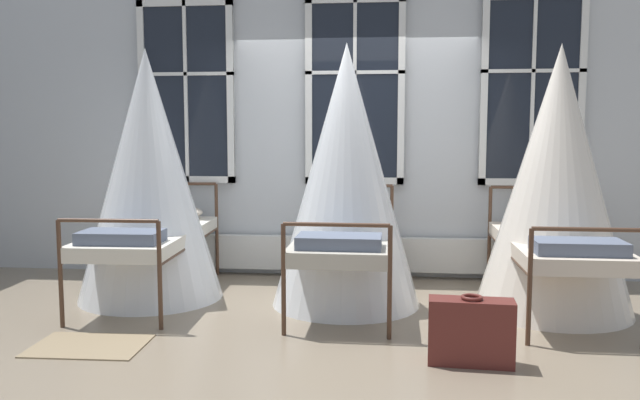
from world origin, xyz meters
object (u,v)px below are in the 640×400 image
cot_first (149,179)px  suitcase_dark (471,332)px  cot_third (557,184)px  cot_second (346,179)px

cot_first → suitcase_dark: (2.74, -1.48, -0.89)m
cot_third → suitcase_dark: size_ratio=3.97×
cot_second → cot_third: cot_second is taller
cot_third → suitcase_dark: (-0.87, -1.39, -0.88)m
cot_first → cot_second: bearing=-92.8°
cot_first → cot_second: size_ratio=0.99×
cot_first → suitcase_dark: 3.24m
cot_second → cot_third: bearing=-90.8°
cot_third → suitcase_dark: bearing=148.3°
suitcase_dark → cot_second: bearing=126.5°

